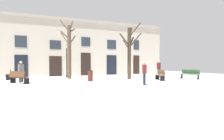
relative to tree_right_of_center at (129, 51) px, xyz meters
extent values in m
plane|color=white|center=(-2.07, -2.33, -2.72)|extent=(35.89, 35.89, 0.00)
cube|color=#BCB29E|center=(-2.07, 7.13, 0.69)|extent=(22.43, 0.40, 6.82)
cube|color=#A09786|center=(-2.07, 6.88, 3.85)|extent=(22.43, 0.30, 0.24)
cube|color=black|center=(-9.34, 6.91, -1.52)|extent=(1.30, 0.08, 2.41)
cube|color=#262D38|center=(-9.34, 6.91, 1.11)|extent=(1.17, 0.06, 1.25)
cube|color=black|center=(-5.76, 6.91, -1.56)|extent=(1.39, 0.08, 2.32)
cube|color=#262D38|center=(-5.76, 6.91, 0.90)|extent=(1.25, 0.06, 1.00)
cube|color=black|center=(-2.14, 6.91, -1.34)|extent=(1.24, 0.08, 2.77)
cube|color=#262D38|center=(-2.14, 6.91, 1.41)|extent=(1.12, 0.06, 1.12)
cube|color=black|center=(1.36, 6.91, -1.45)|extent=(1.38, 0.08, 2.54)
cube|color=#262D38|center=(1.36, 6.91, 1.21)|extent=(1.25, 0.06, 1.18)
cube|color=black|center=(5.12, 6.91, -1.44)|extent=(0.94, 0.08, 2.56)
cube|color=#262D38|center=(5.12, 6.91, 1.30)|extent=(0.84, 0.06, 1.31)
cylinder|color=#382B1E|center=(-0.01, 0.02, -0.28)|extent=(0.35, 0.35, 4.88)
cylinder|color=#382B1E|center=(0.33, 0.49, 0.63)|extent=(0.82, 1.07, 0.81)
cylinder|color=#382B1E|center=(0.52, -0.13, 2.00)|extent=(1.18, 0.43, 1.45)
cylinder|color=#382B1E|center=(-0.72, -0.37, 0.93)|extent=(1.54, 0.93, 1.07)
cylinder|color=#382B1E|center=(-0.07, -0.31, 1.65)|extent=(0.25, 0.79, 0.86)
cylinder|color=#382B1E|center=(0.28, 0.13, 0.81)|extent=(0.73, 0.37, 1.09)
cylinder|color=#382B1E|center=(0.38, -0.41, 0.95)|extent=(0.92, 1.01, 1.38)
cylinder|color=#382B1E|center=(-0.31, 0.08, 0.55)|extent=(0.70, 0.23, 0.94)
cylinder|color=#4C3D2D|center=(-5.12, 2.80, -0.13)|extent=(0.38, 0.38, 5.17)
cylinder|color=#4C3D2D|center=(-4.81, 2.89, 1.02)|extent=(0.76, 0.33, 0.98)
cylinder|color=#4C3D2D|center=(-4.81, 3.28, 2.44)|extent=(0.80, 1.12, 1.49)
cylinder|color=#4C3D2D|center=(-5.43, 3.22, 1.18)|extent=(0.73, 0.95, 1.29)
cylinder|color=#4C3D2D|center=(-5.43, 3.22, 1.55)|extent=(0.78, 0.99, 0.93)
cylinder|color=#4C3D2D|center=(-4.77, 3.15, 2.01)|extent=(0.85, 0.85, 0.62)
cylinder|color=#4C3D2D|center=(-5.50, 3.02, 2.42)|extent=(0.88, 0.58, 1.22)
cylinder|color=black|center=(-4.92, 4.88, -1.15)|extent=(0.10, 0.10, 3.15)
cylinder|color=black|center=(-4.92, 4.88, -2.62)|extent=(0.22, 0.22, 0.20)
cube|color=beige|center=(-4.92, 4.88, 0.60)|extent=(0.24, 0.24, 0.36)
cone|color=black|center=(-4.92, 4.88, 0.78)|extent=(0.30, 0.30, 0.14)
cylinder|color=#4C1E19|center=(-4.16, -0.62, -2.28)|extent=(0.43, 0.43, 0.89)
torus|color=black|center=(-4.16, -0.62, -1.82)|extent=(0.46, 0.46, 0.04)
cube|color=brown|center=(1.80, -2.29, -2.26)|extent=(1.00, 1.67, 0.05)
cube|color=brown|center=(1.98, -2.36, -2.01)|extent=(0.70, 1.56, 0.42)
cube|color=black|center=(2.07, -1.59, -2.49)|extent=(0.38, 0.20, 0.46)
torus|color=black|center=(1.92, -1.53, -2.64)|extent=(0.09, 0.17, 0.17)
cube|color=black|center=(1.52, -2.99, -2.49)|extent=(0.38, 0.20, 0.46)
torus|color=black|center=(1.37, -2.93, -2.64)|extent=(0.09, 0.17, 0.17)
cube|color=#51331E|center=(-9.55, 0.00, -2.28)|extent=(1.38, 1.65, 0.05)
cube|color=#51331E|center=(-9.73, -0.13, -2.01)|extent=(1.10, 1.45, 0.44)
cube|color=black|center=(-9.09, -0.64, -2.50)|extent=(0.38, 0.30, 0.44)
torus|color=black|center=(-8.94, -0.53, -2.64)|extent=(0.12, 0.16, 0.17)
cube|color=black|center=(-10.02, 0.63, -2.50)|extent=(0.38, 0.30, 0.44)
torus|color=black|center=(-9.86, 0.74, -2.64)|extent=(0.12, 0.16, 0.17)
cube|color=#2D4C33|center=(5.25, -2.47, -2.28)|extent=(1.07, 1.76, 0.05)
cube|color=#2D4C33|center=(5.44, -2.39, -2.03)|extent=(0.76, 1.63, 0.41)
cube|color=black|center=(4.95, -1.73, -2.50)|extent=(0.40, 0.21, 0.44)
torus|color=black|center=(4.79, -1.80, -2.64)|extent=(0.09, 0.17, 0.17)
cube|color=black|center=(5.56, -3.21, -2.50)|extent=(0.40, 0.21, 0.44)
torus|color=black|center=(5.39, -3.28, -2.64)|extent=(0.09, 0.17, 0.17)
cube|color=#3D2819|center=(-10.48, 4.38, -2.26)|extent=(0.47, 1.61, 0.05)
cube|color=#3D2819|center=(-10.28, 4.39, -2.00)|extent=(0.12, 1.60, 0.45)
cube|color=black|center=(-10.50, 5.12, -2.49)|extent=(0.39, 0.07, 0.46)
torus|color=black|center=(-10.66, 5.12, -2.64)|extent=(0.03, 0.17, 0.17)
cube|color=black|center=(-10.46, 3.64, -2.49)|extent=(0.39, 0.07, 0.46)
torus|color=black|center=(-10.63, 3.64, -2.64)|extent=(0.03, 0.17, 0.17)
cylinder|color=black|center=(-9.51, 1.08, -2.31)|extent=(0.14, 0.14, 0.82)
cylinder|color=black|center=(-9.35, 1.16, -2.31)|extent=(0.14, 0.14, 0.82)
cube|color=slate|center=(-9.43, 1.12, -1.59)|extent=(0.44, 0.37, 0.63)
sphere|color=beige|center=(-9.43, 1.12, -1.14)|extent=(0.22, 0.22, 0.22)
cylinder|color=black|center=(-1.59, -4.77, -2.32)|extent=(0.14, 0.14, 0.81)
cylinder|color=black|center=(-1.65, -4.94, -2.32)|extent=(0.14, 0.14, 0.81)
cube|color=#591919|center=(-1.62, -4.85, -1.60)|extent=(0.34, 0.43, 0.62)
sphere|color=tan|center=(-1.62, -4.85, -1.15)|extent=(0.22, 0.22, 0.22)
cylinder|color=#403D3A|center=(3.72, 0.39, -2.28)|extent=(0.14, 0.14, 0.89)
cylinder|color=#403D3A|center=(3.90, 0.42, -2.28)|extent=(0.14, 0.14, 0.89)
cube|color=#591919|center=(3.81, 0.40, -1.49)|extent=(0.41, 0.28, 0.68)
sphere|color=beige|center=(3.81, 0.40, -1.00)|extent=(0.24, 0.24, 0.24)
camera|label=1|loc=(-9.61, -16.45, -1.15)|focal=31.83mm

